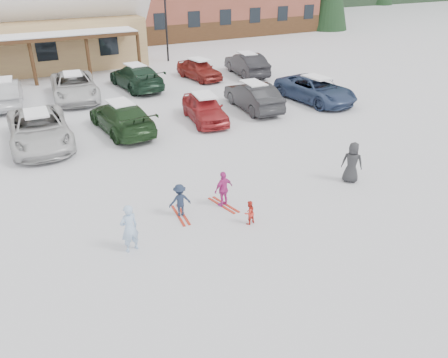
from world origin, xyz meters
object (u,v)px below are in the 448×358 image
parked_car_3 (122,117)px  toddler_red (249,213)px  parked_car_13 (247,64)px  child_navy (180,200)px  parked_car_9 (5,93)px  parked_car_11 (136,77)px  bystander_dark (352,162)px  parked_car_4 (205,108)px  lamp_post (166,18)px  child_magenta (224,189)px  parked_car_12 (199,69)px  adult_skier (129,228)px  parked_car_10 (74,86)px  parked_car_6 (315,89)px  parked_car_2 (39,129)px  parked_car_5 (253,96)px

parked_car_3 → toddler_red: bearing=92.3°
parked_car_13 → child_navy: bearing=59.8°
parked_car_9 → parked_car_11: (7.78, 0.24, 0.00)m
bystander_dark → parked_car_4: 9.05m
child_navy → bystander_dark: 6.77m
parked_car_4 → parked_car_11: parked_car_11 is taller
parked_car_11 → lamp_post: bearing=-130.3°
lamp_post → child_magenta: lamp_post is taller
child_navy → parked_car_12: 18.20m
adult_skier → parked_car_9: parked_car_9 is taller
parked_car_4 → lamp_post: bearing=84.1°
toddler_red → parked_car_9: bearing=-82.4°
parked_car_9 → adult_skier: bearing=102.9°
toddler_red → child_magenta: (-0.20, 1.40, 0.24)m
toddler_red → parked_car_10: bearing=-94.1°
parked_car_3 → parked_car_6: (11.53, -0.35, -0.00)m
lamp_post → adult_skier: (-10.32, -24.03, -2.60)m
parked_car_4 → parked_car_6: 7.29m
lamp_post → parked_car_10: bearing=-139.6°
parked_car_11 → toddler_red: bearing=78.9°
adult_skier → parked_car_11: (5.49, 17.08, 0.01)m
lamp_post → child_navy: (-8.30, -22.90, -2.78)m
parked_car_11 → parked_car_13: 8.18m
parked_car_4 → parked_car_6: parked_car_6 is taller
adult_skier → lamp_post: bearing=-126.0°
lamp_post → parked_car_11: 8.85m
parked_car_2 → parked_car_11: size_ratio=1.05×
parked_car_10 → parked_car_12: 8.69m
parked_car_9 → child_magenta: bearing=115.7°
child_navy → child_magenta: 1.58m
lamp_post → toddler_red: size_ratio=7.23×
bystander_dark → parked_car_6: bystander_dark is taller
child_magenta → parked_car_5: (6.39, 8.78, 0.11)m
parked_car_11 → parked_car_12: 4.65m
bystander_dark → parked_car_2: 13.71m
lamp_post → child_navy: size_ratio=5.13×
toddler_red → parked_car_3: (-1.31, 10.11, 0.32)m
parked_car_2 → parked_car_13: bearing=27.3°
adult_skier → child_navy: bearing=-163.6°
parked_car_5 → parked_car_9: parked_car_9 is taller
child_navy → parked_car_3: (0.47, 8.64, 0.16)m
child_navy → parked_car_4: (4.72, 8.14, 0.13)m
lamp_post → parked_car_4: size_ratio=1.44×
parked_car_13 → parked_car_6: bearing=98.9°
child_navy → parked_car_13: size_ratio=0.24×
adult_skier → parked_car_12: size_ratio=0.38×
child_magenta → parked_car_2: bearing=-73.9°
parked_car_5 → parked_car_11: size_ratio=0.87×
parked_car_2 → parked_car_12: 13.75m
lamp_post → parked_car_12: bearing=-91.6°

